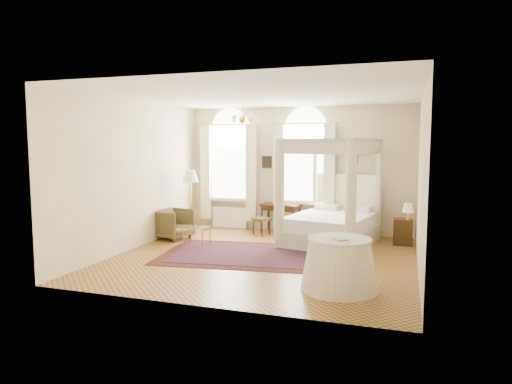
{
  "coord_description": "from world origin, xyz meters",
  "views": [
    {
      "loc": [
        2.76,
        -8.78,
        2.33
      ],
      "look_at": [
        -0.3,
        0.4,
        1.31
      ],
      "focal_mm": 32.0,
      "sensor_mm": 36.0,
      "label": 1
    }
  ],
  "objects_px": {
    "canopy_bed": "(330,220)",
    "nightstand": "(403,232)",
    "writing_desk": "(280,208)",
    "coffee_table": "(196,229)",
    "floor_lamp": "(190,180)",
    "stool": "(262,220)",
    "side_table": "(339,264)",
    "armchair": "(173,224)"
  },
  "relations": [
    {
      "from": "nightstand",
      "to": "side_table",
      "type": "xyz_separation_m",
      "value": [
        -0.93,
        -3.8,
        0.11
      ]
    },
    {
      "from": "stool",
      "to": "side_table",
      "type": "relative_size",
      "value": 0.42
    },
    {
      "from": "writing_desk",
      "to": "coffee_table",
      "type": "relative_size",
      "value": 1.68
    },
    {
      "from": "stool",
      "to": "canopy_bed",
      "type": "bearing_deg",
      "value": -13.74
    },
    {
      "from": "stool",
      "to": "floor_lamp",
      "type": "bearing_deg",
      "value": -166.05
    },
    {
      "from": "nightstand",
      "to": "coffee_table",
      "type": "xyz_separation_m",
      "value": [
        -4.56,
        -1.5,
        0.07
      ]
    },
    {
      "from": "canopy_bed",
      "to": "nightstand",
      "type": "relative_size",
      "value": 4.26
    },
    {
      "from": "stool",
      "to": "coffee_table",
      "type": "height_order",
      "value": "stool"
    },
    {
      "from": "stool",
      "to": "nightstand",
      "type": "bearing_deg",
      "value": -0.82
    },
    {
      "from": "floor_lamp",
      "to": "side_table",
      "type": "bearing_deg",
      "value": -38.22
    },
    {
      "from": "armchair",
      "to": "writing_desk",
      "type": "bearing_deg",
      "value": -43.77
    },
    {
      "from": "writing_desk",
      "to": "coffee_table",
      "type": "distance_m",
      "value": 2.51
    },
    {
      "from": "stool",
      "to": "armchair",
      "type": "height_order",
      "value": "armchair"
    },
    {
      "from": "nightstand",
      "to": "coffee_table",
      "type": "bearing_deg",
      "value": -161.84
    },
    {
      "from": "canopy_bed",
      "to": "floor_lamp",
      "type": "height_order",
      "value": "canopy_bed"
    },
    {
      "from": "nightstand",
      "to": "armchair",
      "type": "relative_size",
      "value": 0.74
    },
    {
      "from": "nightstand",
      "to": "stool",
      "type": "bearing_deg",
      "value": 179.18
    },
    {
      "from": "stool",
      "to": "side_table",
      "type": "height_order",
      "value": "side_table"
    },
    {
      "from": "canopy_bed",
      "to": "side_table",
      "type": "distance_m",
      "value": 3.47
    },
    {
      "from": "side_table",
      "to": "coffee_table",
      "type": "bearing_deg",
      "value": 147.63
    },
    {
      "from": "writing_desk",
      "to": "stool",
      "type": "xyz_separation_m",
      "value": [
        -0.37,
        -0.46,
        -0.28
      ]
    },
    {
      "from": "nightstand",
      "to": "side_table",
      "type": "distance_m",
      "value": 3.91
    },
    {
      "from": "armchair",
      "to": "coffee_table",
      "type": "xyz_separation_m",
      "value": [
        0.84,
        -0.41,
        0.0
      ]
    },
    {
      "from": "armchair",
      "to": "floor_lamp",
      "type": "bearing_deg",
      "value": -0.81
    },
    {
      "from": "nightstand",
      "to": "stool",
      "type": "height_order",
      "value": "nightstand"
    },
    {
      "from": "coffee_table",
      "to": "floor_lamp",
      "type": "height_order",
      "value": "floor_lamp"
    },
    {
      "from": "stool",
      "to": "floor_lamp",
      "type": "distance_m",
      "value": 2.12
    },
    {
      "from": "writing_desk",
      "to": "floor_lamp",
      "type": "distance_m",
      "value": 2.47
    },
    {
      "from": "nightstand",
      "to": "coffee_table",
      "type": "relative_size",
      "value": 0.93
    },
    {
      "from": "nightstand",
      "to": "writing_desk",
      "type": "distance_m",
      "value": 3.15
    },
    {
      "from": "writing_desk",
      "to": "side_table",
      "type": "relative_size",
      "value": 0.88
    },
    {
      "from": "canopy_bed",
      "to": "floor_lamp",
      "type": "xyz_separation_m",
      "value": [
        -3.62,
        0.0,
        0.86
      ]
    },
    {
      "from": "nightstand",
      "to": "stool",
      "type": "relative_size",
      "value": 1.17
    },
    {
      "from": "writing_desk",
      "to": "side_table",
      "type": "distance_m",
      "value": 4.82
    },
    {
      "from": "floor_lamp",
      "to": "stool",
      "type": "bearing_deg",
      "value": 13.95
    },
    {
      "from": "side_table",
      "to": "nightstand",
      "type": "bearing_deg",
      "value": 76.24
    },
    {
      "from": "stool",
      "to": "side_table",
      "type": "xyz_separation_m",
      "value": [
        2.53,
        -3.84,
        0.04
      ]
    },
    {
      "from": "canopy_bed",
      "to": "nightstand",
      "type": "height_order",
      "value": "canopy_bed"
    },
    {
      "from": "coffee_table",
      "to": "floor_lamp",
      "type": "bearing_deg",
      "value": 122.09
    },
    {
      "from": "coffee_table",
      "to": "side_table",
      "type": "relative_size",
      "value": 0.53
    },
    {
      "from": "armchair",
      "to": "floor_lamp",
      "type": "relative_size",
      "value": 0.49
    },
    {
      "from": "writing_desk",
      "to": "floor_lamp",
      "type": "height_order",
      "value": "floor_lamp"
    }
  ]
}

